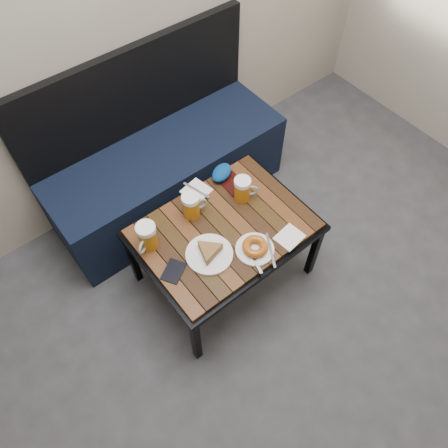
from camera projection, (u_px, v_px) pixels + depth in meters
room_shell at (377, 79)px, 0.71m from camera, size 4.00×4.00×4.00m
bench at (165, 168)px, 2.58m from camera, size 1.40×0.50×0.95m
cafe_table at (224, 232)px, 2.13m from camera, size 0.84×0.62×0.47m
beer_mug_left at (147, 236)px, 1.97m from camera, size 0.14×0.12×0.15m
beer_mug_centre at (192, 206)px, 2.08m from camera, size 0.13×0.10×0.14m
beer_mug_right at (243, 189)px, 2.14m from camera, size 0.12×0.11×0.13m
plate_pie at (209, 252)px, 1.98m from camera, size 0.22×0.22×0.06m
plate_bagel at (255, 248)px, 2.00m from camera, size 0.19×0.23×0.05m
napkin_left at (196, 191)px, 2.21m from camera, size 0.14×0.16×0.01m
napkin_right at (289, 237)px, 2.05m from camera, size 0.14×0.12×0.01m
passport_navy at (174, 271)px, 1.95m from camera, size 0.14×0.13×0.01m
passport_burgundy at (233, 184)px, 2.24m from camera, size 0.11×0.15×0.01m
knit_pouch at (222, 173)px, 2.25m from camera, size 0.16×0.13×0.06m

